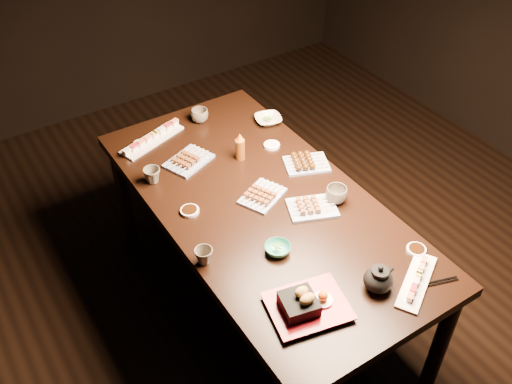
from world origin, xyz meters
TOP-DOWN VIEW (x-y plane):
  - ground at (0.00, 0.00)m, footprint 5.00×5.00m
  - dining_table at (-0.25, 0.16)m, footprint 0.97×1.83m
  - sushi_platter_near at (-0.00, -0.58)m, footprint 0.32×0.24m
  - sushi_platter_far at (-0.47, 0.87)m, footprint 0.38×0.22m
  - yakitori_plate_center at (-0.23, 0.18)m, footprint 0.25×0.22m
  - yakitori_plate_right at (-0.09, -0.01)m, footprint 0.26×0.23m
  - yakitori_plate_left at (-0.39, 0.60)m, footprint 0.27×0.23m
  - tsukune_plate at (0.08, 0.26)m, footprint 0.26×0.22m
  - edamame_bowl_green at (-0.37, -0.14)m, footprint 0.13×0.13m
  - edamame_bowl_cream at (0.14, 0.68)m, footprint 0.17×0.17m
  - tempura_tray at (-0.44, -0.45)m, footprint 0.34×0.30m
  - teacup_near_left at (-0.65, -0.03)m, footprint 0.08×0.08m
  - teacup_mid_right at (0.04, -0.03)m, footprint 0.11×0.11m
  - teacup_far_left at (-0.61, 0.56)m, footprint 0.09×0.09m
  - teacup_far_right at (-0.17, 0.89)m, footprint 0.12×0.12m
  - teapot at (-0.15, -0.51)m, footprint 0.15×0.15m
  - condiment_bottle at (-0.16, 0.49)m, footprint 0.06×0.06m
  - sauce_dish_west at (-0.56, 0.27)m, footprint 0.11×0.11m
  - sauce_dish_east at (0.03, 0.49)m, footprint 0.10×0.10m
  - sauce_dish_se at (0.12, -0.45)m, footprint 0.10×0.10m
  - sauce_dish_nw at (-0.54, 0.87)m, footprint 0.09×0.09m
  - chopsticks_near at (-0.39, -0.45)m, footprint 0.15×0.20m
  - chopsticks_se at (0.04, -0.62)m, footprint 0.23×0.09m

SIDE VIEW (x-z plane):
  - ground at x=0.00m, z-range 0.00..0.00m
  - dining_table at x=-0.25m, z-range 0.00..0.75m
  - chopsticks_near at x=-0.39m, z-range 0.75..0.76m
  - chopsticks_se at x=0.04m, z-range 0.75..0.76m
  - sauce_dish_nw at x=-0.54m, z-range 0.75..0.76m
  - sauce_dish_se at x=0.12m, z-range 0.75..0.76m
  - sauce_dish_east at x=0.03m, z-range 0.75..0.76m
  - sauce_dish_west at x=-0.56m, z-range 0.75..0.76m
  - edamame_bowl_green at x=-0.37m, z-range 0.75..0.78m
  - edamame_bowl_cream at x=0.14m, z-range 0.75..0.78m
  - sushi_platter_near at x=0.00m, z-range 0.75..0.79m
  - sushi_platter_far at x=-0.47m, z-range 0.75..0.80m
  - yakitori_plate_center at x=-0.23m, z-range 0.75..0.80m
  - tsukune_plate at x=0.08m, z-range 0.75..0.80m
  - yakitori_plate_right at x=-0.09m, z-range 0.75..0.81m
  - yakitori_plate_left at x=-0.39m, z-range 0.75..0.81m
  - teacup_near_left at x=-0.65m, z-range 0.75..0.82m
  - teacup_far_right at x=-0.17m, z-range 0.75..0.82m
  - teacup_far_left at x=-0.61m, z-range 0.75..0.83m
  - teacup_mid_right at x=0.04m, z-range 0.75..0.83m
  - tempura_tray at x=-0.44m, z-range 0.75..0.86m
  - teapot at x=-0.15m, z-range 0.75..0.87m
  - condiment_bottle at x=-0.16m, z-range 0.75..0.90m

